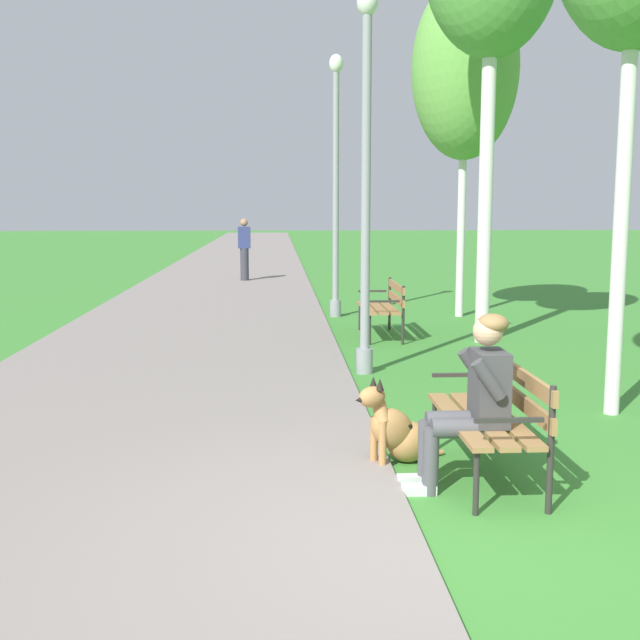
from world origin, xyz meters
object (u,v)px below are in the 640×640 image
object	(u,v)px
park_bench_mid	(384,304)
dog_shepherd	(397,431)
lamp_post_near	(366,180)
lamp_post_mid	(336,184)
pedestrian_distant	(244,250)
birch_tree_fourth	(465,70)
park_bench_near	(494,411)
person_seated_on_near_bench	(474,395)

from	to	relation	value
park_bench_mid	dog_shepherd	bearing A→B (deg)	-96.71
dog_shepherd	lamp_post_near	world-z (taller)	lamp_post_near
lamp_post_mid	pedestrian_distant	xyz separation A→B (m)	(-1.89, 6.77, -1.52)
park_bench_mid	birch_tree_fourth	bearing A→B (deg)	53.05
pedestrian_distant	park_bench_near	bearing A→B (deg)	-81.19
person_seated_on_near_bench	lamp_post_near	world-z (taller)	lamp_post_near
park_bench_mid	lamp_post_mid	bearing A→B (deg)	103.95
lamp_post_mid	lamp_post_near	bearing A→B (deg)	-90.21
pedestrian_distant	park_bench_mid	bearing A→B (deg)	-74.84
person_seated_on_near_bench	pedestrian_distant	size ratio (longest dim) A/B	0.76
dog_shepherd	park_bench_mid	bearing A→B (deg)	83.29
pedestrian_distant	person_seated_on_near_bench	bearing A→B (deg)	-82.04
park_bench_mid	pedestrian_distant	world-z (taller)	pedestrian_distant
birch_tree_fourth	pedestrian_distant	world-z (taller)	birch_tree_fourth
lamp_post_near	pedestrian_distant	distance (m)	11.94
birch_tree_fourth	park_bench_near	bearing A→B (deg)	-101.33
lamp_post_near	lamp_post_mid	distance (m)	4.93
dog_shepherd	lamp_post_mid	xyz separation A→B (m)	(0.14, 8.33, 2.11)
lamp_post_near	pedestrian_distant	bearing A→B (deg)	99.07
park_bench_near	dog_shepherd	xyz separation A→B (m)	(-0.65, 0.37, -0.25)
birch_tree_fourth	park_bench_mid	bearing A→B (deg)	-126.95
dog_shepherd	birch_tree_fourth	world-z (taller)	birch_tree_fourth
birch_tree_fourth	pedestrian_distant	bearing A→B (deg)	121.06
birch_tree_fourth	person_seated_on_near_bench	bearing A→B (deg)	-102.37
park_bench_near	lamp_post_mid	distance (m)	8.91
park_bench_mid	lamp_post_near	distance (m)	3.23
dog_shepherd	lamp_post_mid	bearing A→B (deg)	89.04
person_seated_on_near_bench	pedestrian_distant	distance (m)	15.82
person_seated_on_near_bench	birch_tree_fourth	size ratio (longest dim) A/B	0.21
park_bench_near	lamp_post_mid	bearing A→B (deg)	93.36
park_bench_near	dog_shepherd	size ratio (longest dim) A/B	1.94
park_bench_near	pedestrian_distant	distance (m)	15.66
lamp_post_mid	birch_tree_fourth	distance (m)	2.97
person_seated_on_near_bench	pedestrian_distant	xyz separation A→B (m)	(-2.19, 15.67, 0.16)
park_bench_mid	birch_tree_fourth	distance (m)	4.71
park_bench_near	birch_tree_fourth	size ratio (longest dim) A/B	0.25
lamp_post_near	pedestrian_distant	world-z (taller)	lamp_post_near
park_bench_mid	person_seated_on_near_bench	bearing A→B (deg)	-92.31
park_bench_mid	person_seated_on_near_bench	world-z (taller)	person_seated_on_near_bench
park_bench_near	park_bench_mid	world-z (taller)	same
park_bench_mid	person_seated_on_near_bench	size ratio (longest dim) A/B	1.20
dog_shepherd	lamp_post_near	distance (m)	3.95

